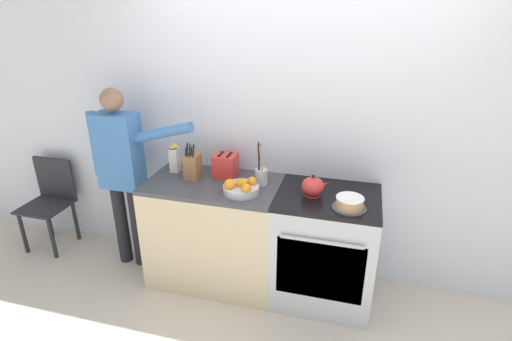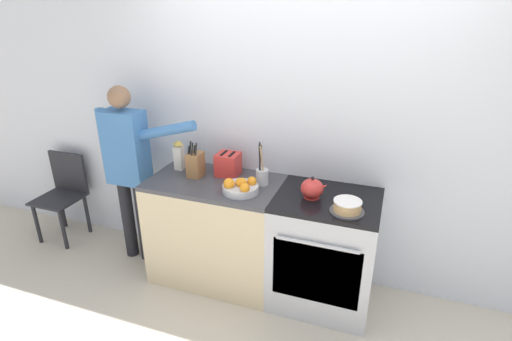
% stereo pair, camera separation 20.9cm
% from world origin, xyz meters
% --- Properties ---
extents(ground_plane, '(16.00, 16.00, 0.00)m').
position_xyz_m(ground_plane, '(0.00, 0.00, 0.00)').
color(ground_plane, beige).
extents(wall_back, '(8.00, 0.04, 2.60)m').
position_xyz_m(wall_back, '(0.00, 0.64, 1.30)').
color(wall_back, silver).
rests_on(wall_back, ground_plane).
extents(counter_cabinet, '(1.03, 0.62, 0.89)m').
position_xyz_m(counter_cabinet, '(-0.63, 0.31, 0.44)').
color(counter_cabinet, beige).
rests_on(counter_cabinet, ground_plane).
extents(stove_range, '(0.75, 0.65, 0.89)m').
position_xyz_m(stove_range, '(0.26, 0.31, 0.45)').
color(stove_range, '#B7BABF').
rests_on(stove_range, ground_plane).
extents(layer_cake, '(0.23, 0.23, 0.08)m').
position_xyz_m(layer_cake, '(0.41, 0.15, 0.93)').
color(layer_cake, '#4C4C51').
rests_on(layer_cake, stove_range).
extents(tea_kettle, '(0.20, 0.16, 0.16)m').
position_xyz_m(tea_kettle, '(0.15, 0.28, 0.96)').
color(tea_kettle, red).
rests_on(tea_kettle, stove_range).
extents(knife_block, '(0.11, 0.13, 0.29)m').
position_xyz_m(knife_block, '(-0.81, 0.34, 0.99)').
color(knife_block, olive).
rests_on(knife_block, counter_cabinet).
extents(utensil_crock, '(0.10, 0.10, 0.33)m').
position_xyz_m(utensil_crock, '(-0.26, 0.37, 0.97)').
color(utensil_crock, '#B7BABF').
rests_on(utensil_crock, counter_cabinet).
extents(fruit_bowl, '(0.27, 0.27, 0.12)m').
position_xyz_m(fruit_bowl, '(-0.36, 0.19, 0.93)').
color(fruit_bowl, '#B7BABF').
rests_on(fruit_bowl, counter_cabinet).
extents(toaster, '(0.19, 0.17, 0.18)m').
position_xyz_m(toaster, '(-0.58, 0.45, 0.98)').
color(toaster, red).
rests_on(toaster, counter_cabinet).
extents(milk_carton, '(0.07, 0.07, 0.25)m').
position_xyz_m(milk_carton, '(-1.00, 0.43, 1.01)').
color(milk_carton, white).
rests_on(milk_carton, counter_cabinet).
extents(person_baker, '(0.91, 0.20, 1.58)m').
position_xyz_m(person_baker, '(-1.42, 0.31, 0.94)').
color(person_baker, black).
rests_on(person_baker, ground_plane).
extents(dining_chair, '(0.40, 0.40, 0.84)m').
position_xyz_m(dining_chair, '(-2.32, 0.42, 0.48)').
color(dining_chair, '#232328').
rests_on(dining_chair, ground_plane).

